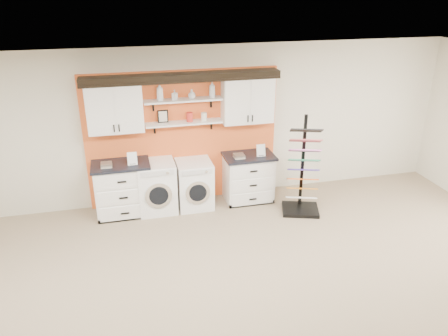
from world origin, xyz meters
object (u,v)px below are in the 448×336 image
object	(u,v)px
base_cabinet_left	(123,189)
washer	(157,186)
base_cabinet_right	(248,177)
sample_rack	(302,183)
dryer	(194,184)

from	to	relation	value
base_cabinet_left	washer	bearing A→B (deg)	-0.33
base_cabinet_right	sample_rack	bearing A→B (deg)	-39.91
dryer	base_cabinet_left	bearing A→B (deg)	179.85
base_cabinet_right	dryer	xyz separation A→B (m)	(-1.01, -0.00, -0.02)
base_cabinet_left	sample_rack	world-z (taller)	sample_rack
dryer	sample_rack	xyz separation A→B (m)	(1.79, -0.65, 0.11)
base_cabinet_left	dryer	xyz separation A→B (m)	(1.25, -0.00, -0.05)
base_cabinet_left	sample_rack	size ratio (longest dim) A/B	0.56
sample_rack	washer	bearing A→B (deg)	-176.42
base_cabinet_left	sample_rack	distance (m)	3.11
base_cabinet_left	dryer	distance (m)	1.25
washer	sample_rack	xyz separation A→B (m)	(2.46, -0.65, 0.09)
dryer	sample_rack	size ratio (longest dim) A/B	0.50
washer	base_cabinet_right	bearing A→B (deg)	0.12
base_cabinet_left	dryer	size ratio (longest dim) A/B	1.13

